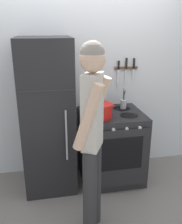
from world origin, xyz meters
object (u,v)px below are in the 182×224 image
object	(u,v)px
refrigerator	(48,117)
stove_range	(111,146)
dutch_oven_pot	(101,111)
utensil_jar	(123,103)
person	(92,132)
tea_kettle	(97,105)

from	to	relation	value
refrigerator	stove_range	distance (m)	0.89
dutch_oven_pot	utensil_jar	size ratio (longest dim) A/B	1.20
stove_range	person	xyz separation A→B (m)	(-0.41, -0.80, 0.57)
utensil_jar	dutch_oven_pot	bearing A→B (deg)	-142.20
person	tea_kettle	bearing A→B (deg)	11.78
stove_range	dutch_oven_pot	world-z (taller)	dutch_oven_pot
stove_range	person	size ratio (longest dim) A/B	0.50
stove_range	tea_kettle	distance (m)	0.55
utensil_jar	person	bearing A→B (deg)	-121.69
stove_range	utensil_jar	size ratio (longest dim) A/B	3.41
utensil_jar	refrigerator	bearing A→B (deg)	-172.25
refrigerator	person	world-z (taller)	person
stove_range	tea_kettle	xyz separation A→B (m)	(-0.16, 0.16, 0.50)
tea_kettle	person	xyz separation A→B (m)	(-0.25, -0.96, 0.07)
dutch_oven_pot	person	size ratio (longest dim) A/B	0.18
tea_kettle	utensil_jar	world-z (taller)	utensil_jar
refrigerator	person	bearing A→B (deg)	-66.16
dutch_oven_pot	tea_kettle	bearing A→B (deg)	87.15
refrigerator	utensil_jar	bearing A→B (deg)	7.75
dutch_oven_pot	person	world-z (taller)	person
refrigerator	dutch_oven_pot	world-z (taller)	refrigerator
refrigerator	stove_range	world-z (taller)	refrigerator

